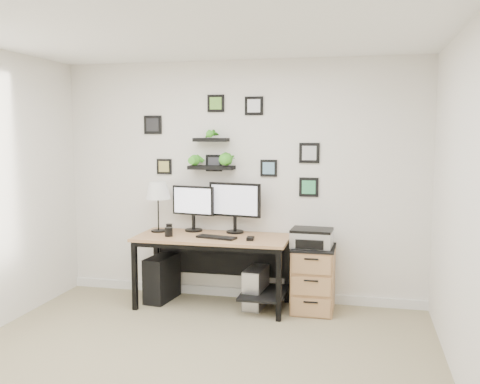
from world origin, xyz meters
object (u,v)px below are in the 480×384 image
(monitor_right, at_px, (235,203))
(file_cabinet, at_px, (313,279))
(mug, at_px, (169,232))
(pc_tower_black, at_px, (162,278))
(monitor_left, at_px, (193,205))
(printer, at_px, (312,238))
(pc_tower_grey, at_px, (256,288))
(desk, at_px, (217,247))
(table_lamp, at_px, (158,192))

(monitor_right, xyz_separation_m, file_cabinet, (0.86, -0.14, -0.74))
(mug, distance_m, pc_tower_black, 0.60)
(monitor_left, bearing_deg, monitor_right, 0.32)
(monitor_left, relative_size, printer, 1.18)
(pc_tower_grey, relative_size, printer, 1.02)
(file_cabinet, bearing_deg, pc_tower_grey, -177.43)
(desk, distance_m, printer, 1.00)
(monitor_left, bearing_deg, desk, -31.05)
(pc_tower_grey, bearing_deg, printer, 0.77)
(desk, xyz_separation_m, monitor_left, (-0.32, 0.19, 0.42))
(desk, distance_m, mug, 0.53)
(monitor_left, xyz_separation_m, mug, (-0.16, -0.34, -0.25))
(mug, xyz_separation_m, file_cabinet, (1.49, 0.20, -0.46))
(monitor_right, relative_size, pc_tower_black, 1.19)
(table_lamp, xyz_separation_m, mug, (0.20, -0.23, -0.39))
(pc_tower_black, distance_m, file_cabinet, 1.65)
(monitor_left, distance_m, table_lamp, 0.41)
(monitor_left, bearing_deg, table_lamp, -163.46)
(desk, distance_m, pc_tower_grey, 0.59)
(printer, bearing_deg, table_lamp, 178.51)
(desk, xyz_separation_m, file_cabinet, (1.01, 0.06, -0.29))
(desk, distance_m, monitor_right, 0.51)
(pc_tower_black, bearing_deg, pc_tower_grey, 6.49)
(desk, height_order, monitor_right, monitor_right)
(mug, xyz_separation_m, pc_tower_grey, (0.89, 0.18, -0.59))
(pc_tower_grey, xyz_separation_m, printer, (0.58, 0.01, 0.56))
(pc_tower_black, relative_size, printer, 1.15)
(monitor_left, distance_m, file_cabinet, 1.51)
(desk, bearing_deg, pc_tower_grey, 4.32)
(desk, bearing_deg, mug, -163.05)
(mug, distance_m, printer, 1.48)
(pc_tower_black, relative_size, pc_tower_grey, 1.12)
(monitor_right, distance_m, table_lamp, 0.85)
(pc_tower_grey, xyz_separation_m, file_cabinet, (0.60, 0.03, 0.13))
(printer, bearing_deg, pc_tower_grey, -179.23)
(desk, height_order, table_lamp, table_lamp)
(desk, bearing_deg, pc_tower_black, 176.35)
(mug, relative_size, printer, 0.22)
(table_lamp, xyz_separation_m, file_cabinet, (1.69, -0.02, -0.85))
(table_lamp, distance_m, pc_tower_grey, 1.47)
(table_lamp, bearing_deg, pc_tower_grey, -2.68)
(table_lamp, distance_m, mug, 0.50)
(monitor_left, distance_m, pc_tower_grey, 1.12)
(monitor_right, bearing_deg, file_cabinet, -8.91)
(pc_tower_black, xyz_separation_m, pc_tower_grey, (1.05, -0.01, -0.04))
(monitor_left, height_order, file_cabinet, monitor_left)
(mug, relative_size, file_cabinet, 0.14)
(monitor_left, xyz_separation_m, file_cabinet, (1.33, -0.13, -0.71))
(pc_tower_grey, height_order, printer, printer)
(pc_tower_grey, relative_size, file_cabinet, 0.65)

